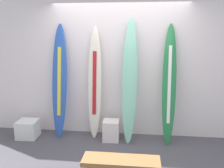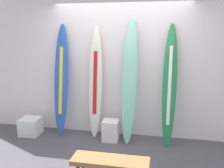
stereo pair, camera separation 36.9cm
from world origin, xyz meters
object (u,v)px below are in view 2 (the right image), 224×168
at_px(surfboard_cobalt, 61,81).
at_px(surfboard_seafoam, 129,82).
at_px(display_block_left, 31,126).
at_px(bench, 110,164).
at_px(surfboard_ivory, 95,83).
at_px(surfboard_emerald, 169,87).
at_px(display_block_center, 111,130).

bearing_deg(surfboard_cobalt, surfboard_seafoam, -2.63).
relative_size(display_block_left, bench, 0.40).
relative_size(surfboard_cobalt, surfboard_ivory, 1.02).
relative_size(surfboard_emerald, display_block_center, 5.64).
xyz_separation_m(surfboard_emerald, display_block_center, (-1.03, -0.08, -0.86)).
relative_size(surfboard_ivory, bench, 2.17).
relative_size(surfboard_ivory, display_block_center, 5.51).
height_order(surfboard_ivory, surfboard_emerald, surfboard_emerald).
height_order(surfboard_cobalt, surfboard_seafoam, surfboard_seafoam).
bearing_deg(display_block_left, display_block_center, 1.92).
distance_m(surfboard_ivory, display_block_center, 0.93).
xyz_separation_m(surfboard_cobalt, display_block_center, (0.99, -0.13, -0.86)).
height_order(surfboard_seafoam, display_block_left, surfboard_seafoam).
bearing_deg(display_block_center, surfboard_ivory, 152.23).
distance_m(display_block_center, bench, 1.52).
distance_m(surfboard_emerald, display_block_center, 1.34).
height_order(surfboard_cobalt, display_block_left, surfboard_cobalt).
distance_m(surfboard_ivory, display_block_left, 1.56).
relative_size(surfboard_cobalt, display_block_left, 5.54).
bearing_deg(surfboard_ivory, surfboard_emerald, -3.85).
bearing_deg(surfboard_seafoam, surfboard_ivory, 170.94).
bearing_deg(display_block_center, surfboard_seafoam, 11.73).
xyz_separation_m(surfboard_cobalt, bench, (1.29, -1.61, -0.67)).
bearing_deg(bench, surfboard_emerald, 65.10).
distance_m(surfboard_seafoam, display_block_left, 2.14).
distance_m(surfboard_cobalt, surfboard_emerald, 2.02).
relative_size(surfboard_ivory, display_block_left, 5.42).
distance_m(surfboard_seafoam, bench, 1.71).
distance_m(surfboard_emerald, display_block_left, 2.77).
bearing_deg(surfboard_seafoam, display_block_center, -168.27).
relative_size(surfboard_emerald, bench, 2.21).
distance_m(surfboard_seafoam, surfboard_emerald, 0.70).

